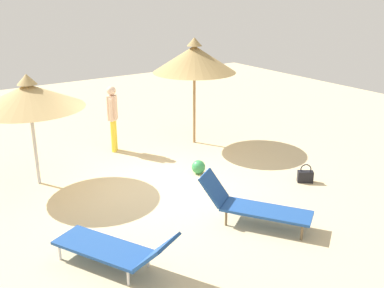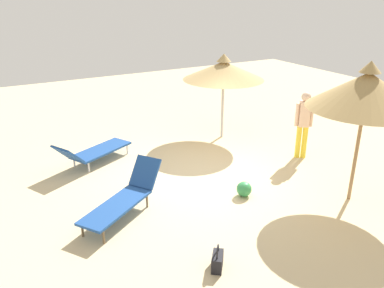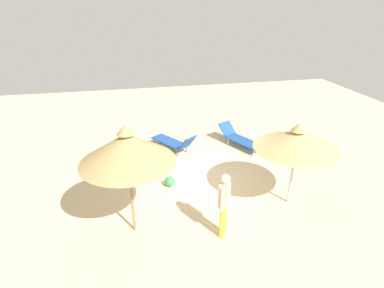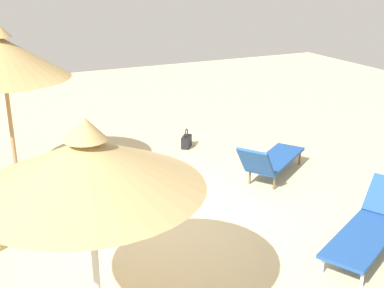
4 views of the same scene
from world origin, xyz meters
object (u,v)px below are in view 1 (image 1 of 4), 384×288
parasol_umbrella_far_left (194,59)px  handbag (305,176)px  lounge_chair_near_left (251,205)px  person_standing_center (113,115)px  lounge_chair_edge (117,249)px  parasol_umbrella_far_right (29,96)px  beach_ball (198,167)px

parasol_umbrella_far_left → handbag: size_ratio=6.71×
lounge_chair_near_left → person_standing_center: 4.98m
lounge_chair_edge → parasol_umbrella_far_right: bearing=-179.0°
lounge_chair_near_left → parasol_umbrella_far_left: bearing=158.4°
parasol_umbrella_far_left → person_standing_center: 2.58m
parasol_umbrella_far_left → lounge_chair_edge: 6.31m
parasol_umbrella_far_right → lounge_chair_near_left: (3.97, 2.68, -1.59)m
handbag → parasol_umbrella_far_right: bearing=-123.8°
lounge_chair_near_left → parasol_umbrella_far_right: bearing=-146.0°
parasol_umbrella_far_left → person_standing_center: parasol_umbrella_far_left is taller
lounge_chair_near_left → beach_ball: 2.50m
lounge_chair_near_left → beach_ball: lounge_chair_near_left is taller
lounge_chair_near_left → beach_ball: bearing=167.5°
lounge_chair_near_left → person_standing_center: person_standing_center is taller
lounge_chair_near_left → lounge_chair_edge: lounge_chair_near_left is taller
parasol_umbrella_far_left → lounge_chair_near_left: 5.00m
lounge_chair_edge → beach_ball: bearing=126.3°
lounge_chair_near_left → handbag: 2.33m
lounge_chair_edge → person_standing_center: 5.32m
parasol_umbrella_far_right → handbag: 6.16m
parasol_umbrella_far_left → lounge_chair_edge: (4.17, -4.31, -1.97)m
parasol_umbrella_far_right → parasol_umbrella_far_left: size_ratio=0.85×
lounge_chair_edge → beach_ball: (-2.32, 3.15, -0.18)m
handbag → beach_ball: handbag is taller
lounge_chair_near_left → person_standing_center: (-4.92, -0.42, 0.61)m
handbag → beach_ball: bearing=-136.0°
beach_ball → handbag: bearing=44.0°
parasol_umbrella_far_left → lounge_chair_near_left: (4.29, -1.70, -1.93)m
parasol_umbrella_far_left → handbag: bearing=8.2°
person_standing_center → handbag: 5.05m
person_standing_center → handbag: (4.22, 2.63, -0.84)m
parasol_umbrella_far_right → lounge_chair_near_left: size_ratio=1.22×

